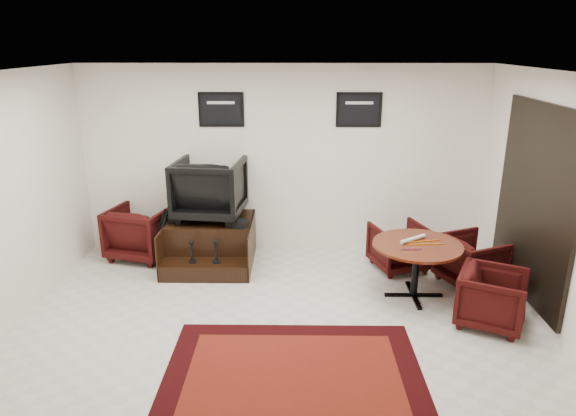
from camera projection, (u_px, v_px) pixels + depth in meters
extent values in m
plane|color=beige|center=(279.00, 331.00, 5.74)|extent=(6.00, 6.00, 0.00)
cube|color=white|center=(283.00, 160.00, 7.69)|extent=(6.00, 0.02, 2.80)
cube|color=white|center=(264.00, 352.00, 2.93)|extent=(6.00, 0.02, 2.80)
cube|color=white|center=(569.00, 214.00, 5.27)|extent=(0.02, 5.00, 2.80)
cube|color=white|center=(277.00, 74.00, 4.88)|extent=(6.00, 5.00, 0.02)
cube|color=black|center=(535.00, 203.00, 5.97)|extent=(0.05, 1.90, 2.30)
cube|color=black|center=(534.00, 203.00, 5.97)|extent=(0.02, 1.72, 2.12)
cube|color=black|center=(534.00, 203.00, 5.97)|extent=(0.03, 0.05, 2.12)
cube|color=black|center=(221.00, 109.00, 7.45)|extent=(0.66, 0.03, 0.50)
cube|color=black|center=(221.00, 110.00, 7.43)|extent=(0.58, 0.01, 0.42)
cube|color=silver|center=(221.00, 103.00, 7.39)|extent=(0.40, 0.00, 0.04)
cube|color=black|center=(359.00, 110.00, 7.42)|extent=(0.66, 0.03, 0.50)
cube|color=black|center=(359.00, 110.00, 7.40)|extent=(0.58, 0.01, 0.42)
cube|color=silver|center=(359.00, 103.00, 7.37)|extent=(0.40, 0.00, 0.04)
cube|color=black|center=(293.00, 377.00, 4.96)|extent=(2.52, 1.89, 0.01)
cube|color=#62110E|center=(293.00, 376.00, 4.96)|extent=(2.07, 1.44, 0.01)
cube|color=black|center=(212.00, 239.00, 7.56)|extent=(1.22, 0.91, 0.63)
cube|color=black|center=(205.00, 270.00, 7.02)|extent=(1.22, 0.36, 0.23)
cube|color=black|center=(168.00, 243.00, 7.40)|extent=(0.02, 1.27, 0.63)
cube|color=black|center=(252.00, 244.00, 7.38)|extent=(0.02, 1.27, 0.63)
cylinder|color=black|center=(193.00, 262.00, 6.98)|extent=(0.11, 0.11, 0.02)
cylinder|color=black|center=(192.00, 253.00, 6.94)|extent=(0.04, 0.04, 0.24)
sphere|color=black|center=(192.00, 242.00, 6.90)|extent=(0.07, 0.07, 0.07)
cylinder|color=black|center=(217.00, 262.00, 6.98)|extent=(0.11, 0.11, 0.02)
cylinder|color=black|center=(216.00, 253.00, 6.94)|extent=(0.04, 0.04, 0.24)
sphere|color=black|center=(216.00, 242.00, 6.89)|extent=(0.07, 0.07, 0.07)
imported|color=black|center=(210.00, 186.00, 7.36)|extent=(1.03, 0.98, 0.97)
cube|color=black|center=(174.00, 218.00, 7.36)|extent=(0.13, 0.27, 0.10)
cube|color=black|center=(182.00, 218.00, 7.34)|extent=(0.13, 0.27, 0.10)
cube|color=black|center=(237.00, 223.00, 7.13)|extent=(0.32, 0.25, 0.10)
imported|color=black|center=(141.00, 229.00, 7.63)|extent=(1.01, 0.97, 0.86)
cylinder|color=#3F1609|center=(418.00, 245.00, 6.32)|extent=(1.10, 1.10, 0.03)
cylinder|color=black|center=(415.00, 270.00, 6.42)|extent=(0.09, 0.09, 0.65)
cube|color=black|center=(413.00, 295.00, 6.53)|extent=(0.73, 0.06, 0.03)
cube|color=black|center=(413.00, 295.00, 6.53)|extent=(0.06, 0.73, 0.03)
imported|color=black|center=(399.00, 245.00, 7.25)|extent=(0.86, 0.83, 0.72)
imported|color=black|center=(472.00, 258.00, 6.76)|extent=(0.90, 0.93, 0.74)
imported|color=black|center=(492.00, 296.00, 5.78)|extent=(0.90, 0.92, 0.72)
cylinder|color=silver|center=(413.00, 239.00, 6.41)|extent=(0.37, 0.28, 0.05)
cylinder|color=#D4630B|center=(425.00, 244.00, 6.29)|extent=(0.45, 0.04, 0.01)
cylinder|color=#D4630B|center=(423.00, 241.00, 6.38)|extent=(0.44, 0.10, 0.01)
cylinder|color=#4C1933|center=(404.00, 250.00, 6.13)|extent=(0.09, 0.06, 0.01)
cylinder|color=#4C1933|center=(409.00, 250.00, 6.13)|extent=(0.09, 0.06, 0.01)
cylinder|color=#4C1933|center=(414.00, 250.00, 6.13)|extent=(0.09, 0.06, 0.01)
cylinder|color=#4C1933|center=(419.00, 250.00, 6.13)|extent=(0.09, 0.06, 0.01)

